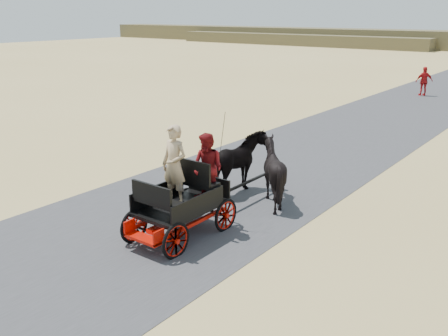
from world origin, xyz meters
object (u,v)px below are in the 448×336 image
Objects in this scene: horse_left at (239,164)px; horse_right at (273,172)px; pedestrian at (424,81)px; carriage at (181,220)px.

horse_right reaches higher than horse_left.
horse_right is 20.59m from pedestrian.
carriage is at bearing 100.39° from horse_left.
horse_left is 1.18× the size of horse_right.
horse_left is 20.50m from pedestrian.
pedestrian is (-2.11, 20.48, 0.01)m from horse_right.
pedestrian is (-1.56, 23.48, 0.50)m from carriage.
pedestrian is at bearing -87.17° from horse_left.
carriage is 1.39× the size of pedestrian.
horse_right is (0.55, 3.00, 0.49)m from carriage.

